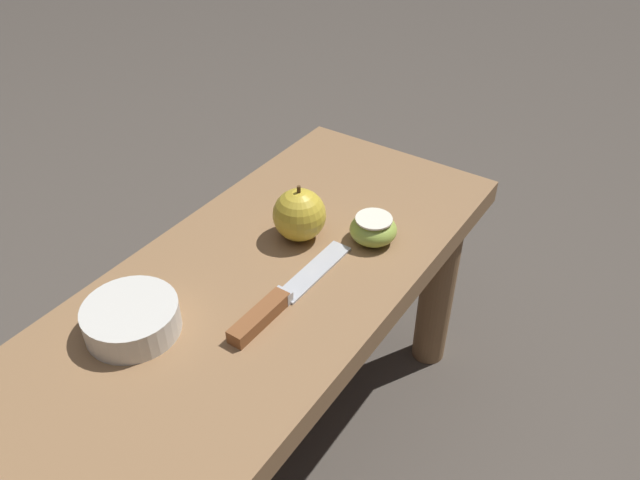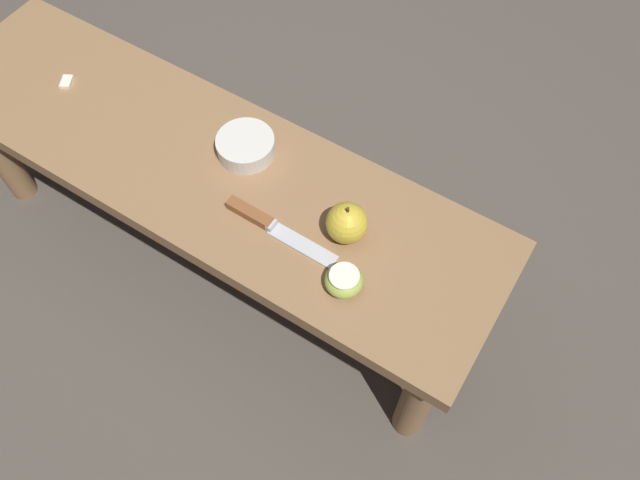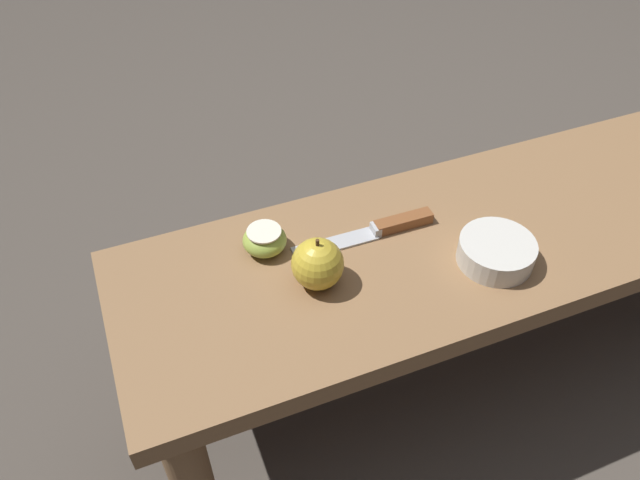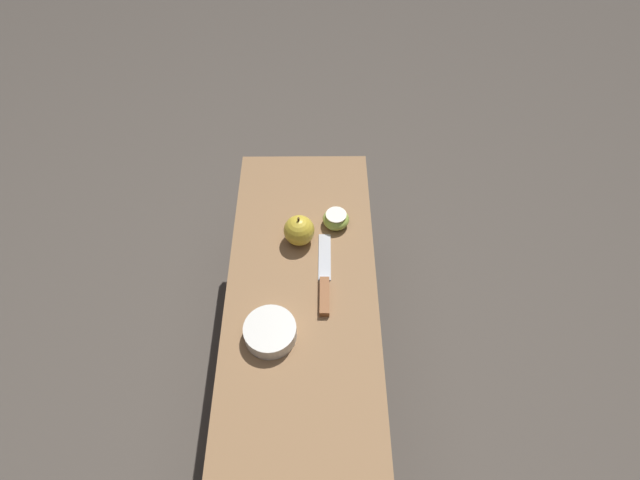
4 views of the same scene
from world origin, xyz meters
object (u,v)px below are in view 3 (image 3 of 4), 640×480
Objects in this scene: wooden_bench at (497,252)px; bowl at (496,252)px; apple_cut at (265,240)px; knife at (384,228)px; apple_whole at (318,264)px.

bowl is (-0.07, -0.07, 0.09)m from wooden_bench.
knife is at bearing -9.44° from apple_cut.
apple_whole reaches higher than bowl.
wooden_bench is 11.00× the size of bowl.
apple_cut is 0.59× the size of bowl.
apple_whole reaches higher than knife.
apple_cut reaches higher than wooden_bench.
knife is 0.17m from apple_whole.
apple_whole is at bearing 24.83° from knife.
knife is (-0.21, 0.06, 0.08)m from wooden_bench.
wooden_bench is 0.37m from apple_whole.
bowl is at bearing -12.39° from apple_whole.
wooden_bench is 0.43m from apple_cut.
apple_whole is 1.27× the size of apple_cut.
apple_whole is (-0.15, -0.07, 0.03)m from knife.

